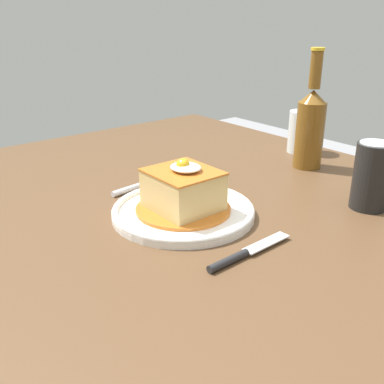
% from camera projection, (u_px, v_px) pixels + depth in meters
% --- Properties ---
extents(dining_table, '(1.36, 1.02, 0.76)m').
position_uv_depth(dining_table, '(215.00, 263.00, 0.84)').
color(dining_table, brown).
rests_on(dining_table, ground_plane).
extents(main_plate, '(0.25, 0.25, 0.02)m').
position_uv_depth(main_plate, '(183.00, 211.00, 0.80)').
color(main_plate, white).
rests_on(main_plate, dining_table).
extents(sandwich_meal, '(0.17, 0.17, 0.10)m').
position_uv_depth(sandwich_meal, '(183.00, 192.00, 0.78)').
color(sandwich_meal, '#C66B23').
rests_on(sandwich_meal, main_plate).
extents(fork, '(0.03, 0.14, 0.01)m').
position_uv_depth(fork, '(136.00, 187.00, 0.91)').
color(fork, silver).
rests_on(fork, dining_table).
extents(knife, '(0.02, 0.17, 0.01)m').
position_uv_depth(knife, '(240.00, 255.00, 0.66)').
color(knife, '#262628').
rests_on(knife, dining_table).
extents(soda_can, '(0.07, 0.07, 0.12)m').
position_uv_depth(soda_can, '(372.00, 176.00, 0.81)').
color(soda_can, black).
rests_on(soda_can, dining_table).
extents(beer_bottle_amber, '(0.06, 0.06, 0.27)m').
position_uv_depth(beer_bottle_amber, '(310.00, 125.00, 1.01)').
color(beer_bottle_amber, brown).
rests_on(beer_bottle_amber, dining_table).
extents(drinking_glass, '(0.07, 0.07, 0.10)m').
position_uv_depth(drinking_glass, '(301.00, 135.00, 1.14)').
color(drinking_glass, gold).
rests_on(drinking_glass, dining_table).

